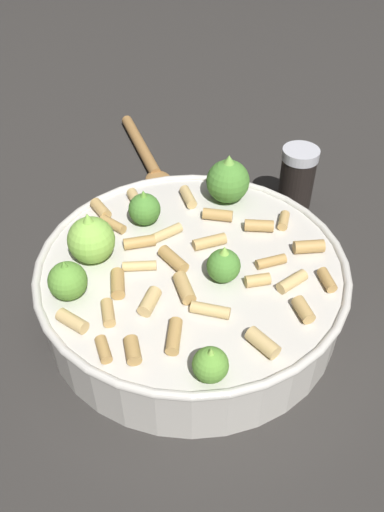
{
  "coord_description": "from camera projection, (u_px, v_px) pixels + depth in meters",
  "views": [
    {
      "loc": [
        0.3,
        0.2,
        0.4
      ],
      "look_at": [
        0.0,
        0.0,
        0.07
      ],
      "focal_mm": 36.79,
      "sensor_mm": 36.0,
      "label": 1
    }
  ],
  "objects": [
    {
      "name": "ground_plane",
      "position": [
        192.0,
        308.0,
        0.54
      ],
      "size": [
        2.4,
        2.4,
        0.0
      ],
      "primitive_type": "plane",
      "color": "#2D2B28"
    },
    {
      "name": "cooking_pan",
      "position": [
        190.0,
        281.0,
        0.51
      ],
      "size": [
        0.3,
        0.3,
        0.12
      ],
      "color": "beige",
      "rests_on": "ground"
    },
    {
      "name": "pepper_shaker",
      "position": [
        296.0,
        183.0,
        0.62
      ],
      "size": [
        0.04,
        0.04,
        0.09
      ],
      "color": "black",
      "rests_on": "ground"
    },
    {
      "name": "wooden_spoon",
      "position": [
        147.0,
        157.0,
        0.74
      ],
      "size": [
        0.14,
        0.18,
        0.02
      ],
      "color": "#9E703D",
      "rests_on": "ground"
    }
  ]
}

